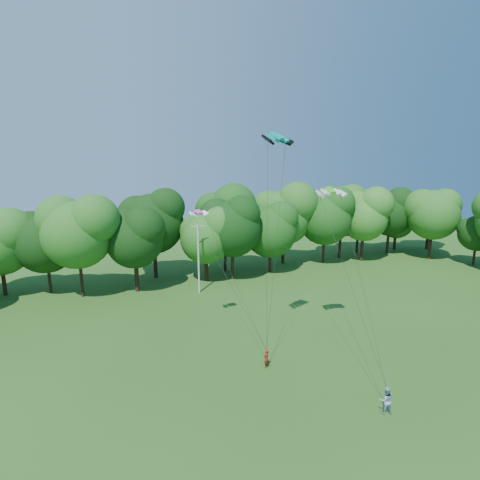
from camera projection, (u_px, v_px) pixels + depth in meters
name	position (u px, v px, depth m)	size (l,w,h in m)	color
ground	(361.00, 477.00, 19.64)	(160.00, 160.00, 0.00)	#244F15
utility_pole	(198.00, 258.00, 46.11)	(1.74, 0.22, 8.68)	beige
kite_flyer_left	(266.00, 358.00, 29.89)	(0.56, 0.37, 1.54)	#9E2014
kite_flyer_right	(386.00, 400.00, 24.43)	(0.92, 0.72, 1.89)	#92A5CB
kite_teal	(277.00, 136.00, 28.91)	(2.93, 2.09, 0.68)	#059F91
kite_green	(331.00, 190.00, 31.57)	(2.59, 1.48, 0.48)	#3FCE1F
kite_pink	(199.00, 212.00, 33.56)	(1.78, 1.10, 0.34)	#FF46BA
tree_back_center	(232.00, 224.00, 50.69)	(8.51, 8.51, 12.38)	#321C13
tree_back_east	(364.00, 216.00, 60.31)	(8.19, 8.19, 11.91)	#392116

